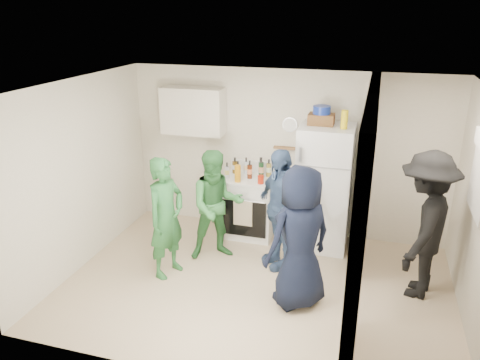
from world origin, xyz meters
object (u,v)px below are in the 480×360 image
object	(u,v)px
yellow_cup_stack_top	(344,120)
person_green_center	(217,205)
wicker_basket	(321,119)
person_nook	(424,226)
fridge	(324,188)
person_navy	(300,238)
person_denim	(280,209)
blue_bowl	(322,110)
person_green_left	(166,218)
stove	(249,206)

from	to	relation	value
yellow_cup_stack_top	person_green_center	distance (m)	2.06
wicker_basket	person_nook	world-z (taller)	wicker_basket
wicker_basket	fridge	bearing A→B (deg)	-26.57
fridge	person_navy	xyz separation A→B (m)	(-0.08, -1.55, -0.05)
wicker_basket	person_navy	size ratio (longest dim) A/B	0.20
person_green_center	person_nook	size ratio (longest dim) A/B	0.86
person_denim	person_nook	bearing A→B (deg)	42.97
wicker_basket	person_navy	xyz separation A→B (m)	(0.02, -1.60, -1.02)
blue_bowl	person_green_left	bearing A→B (deg)	-140.63
person_denim	person_nook	size ratio (longest dim) A/B	0.91
wicker_basket	person_denim	size ratio (longest dim) A/B	0.21
yellow_cup_stack_top	person_green_left	size ratio (longest dim) A/B	0.16
blue_bowl	person_green_left	size ratio (longest dim) A/B	0.15
blue_bowl	person_green_center	size ratio (longest dim) A/B	0.15
person_green_left	person_denim	xyz separation A→B (m)	(1.34, 0.62, 0.02)
person_denim	person_navy	distance (m)	0.91
stove	person_green_center	xyz separation A→B (m)	(-0.25, -0.79, 0.31)
stove	person_green_center	world-z (taller)	person_green_center
person_green_center	person_navy	bearing A→B (deg)	-60.09
stove	person_green_center	bearing A→B (deg)	-107.37
yellow_cup_stack_top	blue_bowl	bearing A→B (deg)	154.89
fridge	person_nook	size ratio (longest dim) A/B	0.99
stove	blue_bowl	bearing A→B (deg)	1.14
wicker_basket	person_green_center	distance (m)	1.85
wicker_basket	person_navy	bearing A→B (deg)	-89.32
person_denim	person_nook	world-z (taller)	person_nook
fridge	person_green_center	bearing A→B (deg)	-150.54
stove	person_nook	size ratio (longest dim) A/B	0.51
stove	person_navy	world-z (taller)	person_navy
yellow_cup_stack_top	person_green_left	distance (m)	2.65
fridge	person_nook	bearing A→B (deg)	-35.46
wicker_basket	person_green_center	bearing A→B (deg)	-146.98
blue_bowl	wicker_basket	bearing A→B (deg)	0.00
person_nook	person_denim	bearing A→B (deg)	-79.35
fridge	blue_bowl	distance (m)	1.11
fridge	person_denim	world-z (taller)	fridge
yellow_cup_stack_top	person_navy	distance (m)	1.83
blue_bowl	person_denim	world-z (taller)	blue_bowl
person_nook	fridge	bearing A→B (deg)	-109.12
blue_bowl	person_nook	xyz separation A→B (m)	(1.39, -0.97, -1.10)
person_green_left	yellow_cup_stack_top	bearing A→B (deg)	-40.05
stove	blue_bowl	world-z (taller)	blue_bowl
yellow_cup_stack_top	person_denim	world-z (taller)	yellow_cup_stack_top
fridge	person_denim	bearing A→B (deg)	-123.20
yellow_cup_stack_top	person_denim	size ratio (longest dim) A/B	0.15
person_green_left	person_denim	bearing A→B (deg)	-46.78
person_navy	person_nook	world-z (taller)	person_nook
person_green_left	wicker_basket	bearing A→B (deg)	-32.42
stove	fridge	xyz separation A→B (m)	(1.10, -0.03, 0.43)
fridge	yellow_cup_stack_top	bearing A→B (deg)	-24.44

